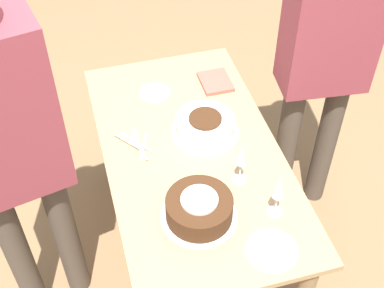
{
  "coord_description": "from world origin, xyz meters",
  "views": [
    {
      "loc": [
        1.55,
        -0.43,
        2.46
      ],
      "look_at": [
        0.0,
        0.0,
        0.81
      ],
      "focal_mm": 50.0,
      "sensor_mm": 36.0,
      "label": 1
    }
  ],
  "objects_px": {
    "cake_front_chocolate": "(199,209)",
    "person_cutting": "(7,144)",
    "cake_center_white": "(205,126)",
    "wine_glass_far": "(279,189)",
    "wine_glass_near": "(241,158)",
    "person_watching": "(328,45)"
  },
  "relations": [
    {
      "from": "wine_glass_far",
      "to": "person_cutting",
      "type": "relative_size",
      "value": 0.12
    },
    {
      "from": "person_cutting",
      "to": "person_watching",
      "type": "height_order",
      "value": "person_cutting"
    },
    {
      "from": "cake_front_chocolate",
      "to": "wine_glass_near",
      "type": "height_order",
      "value": "wine_glass_near"
    },
    {
      "from": "cake_front_chocolate",
      "to": "person_cutting",
      "type": "distance_m",
      "value": 0.75
    },
    {
      "from": "cake_front_chocolate",
      "to": "person_watching",
      "type": "distance_m",
      "value": 0.96
    },
    {
      "from": "cake_front_chocolate",
      "to": "wine_glass_far",
      "type": "height_order",
      "value": "wine_glass_far"
    },
    {
      "from": "wine_glass_near",
      "to": "wine_glass_far",
      "type": "xyz_separation_m",
      "value": [
        0.2,
        0.08,
        0.01
      ]
    },
    {
      "from": "cake_front_chocolate",
      "to": "wine_glass_far",
      "type": "relative_size",
      "value": 1.41
    },
    {
      "from": "cake_front_chocolate",
      "to": "wine_glass_far",
      "type": "bearing_deg",
      "value": 78.58
    },
    {
      "from": "wine_glass_near",
      "to": "person_watching",
      "type": "relative_size",
      "value": 0.11
    },
    {
      "from": "wine_glass_near",
      "to": "person_cutting",
      "type": "height_order",
      "value": "person_cutting"
    },
    {
      "from": "wine_glass_near",
      "to": "person_watching",
      "type": "bearing_deg",
      "value": 126.74
    },
    {
      "from": "cake_center_white",
      "to": "person_watching",
      "type": "distance_m",
      "value": 0.66
    },
    {
      "from": "cake_front_chocolate",
      "to": "wine_glass_far",
      "type": "xyz_separation_m",
      "value": [
        0.06,
        0.29,
        0.09
      ]
    },
    {
      "from": "cake_center_white",
      "to": "wine_glass_far",
      "type": "relative_size",
      "value": 1.44
    },
    {
      "from": "cake_center_white",
      "to": "cake_front_chocolate",
      "type": "distance_m",
      "value": 0.47
    },
    {
      "from": "cake_center_white",
      "to": "cake_front_chocolate",
      "type": "xyz_separation_m",
      "value": [
        0.45,
        -0.16,
        0.01
      ]
    },
    {
      "from": "wine_glass_far",
      "to": "person_cutting",
      "type": "xyz_separation_m",
      "value": [
        -0.34,
        -0.94,
        0.16
      ]
    },
    {
      "from": "cake_center_white",
      "to": "cake_front_chocolate",
      "type": "bearing_deg",
      "value": -19.32
    },
    {
      "from": "cake_center_white",
      "to": "person_watching",
      "type": "bearing_deg",
      "value": 98.83
    },
    {
      "from": "person_cutting",
      "to": "cake_center_white",
      "type": "bearing_deg",
      "value": -0.69
    },
    {
      "from": "cake_center_white",
      "to": "wine_glass_far",
      "type": "bearing_deg",
      "value": 15.14
    }
  ]
}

